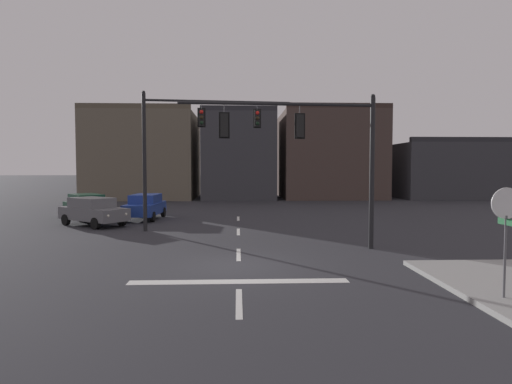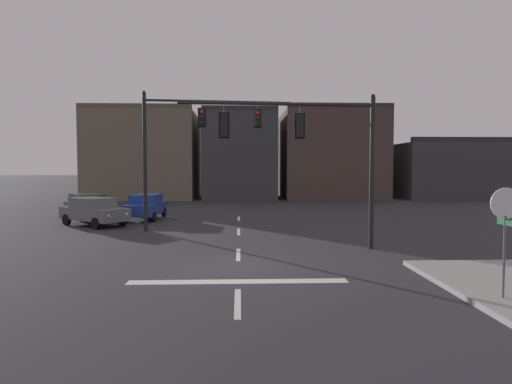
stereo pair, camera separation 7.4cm
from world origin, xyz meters
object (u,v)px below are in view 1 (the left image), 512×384
stop_sign (506,216)px  car_lot_nearside (87,206)px  signal_mast_far_side (187,136)px  car_lot_middle (93,211)px  signal_mast_near_side (315,142)px  car_lot_farside (145,206)px

stop_sign → car_lot_nearside: (-16.30, 18.58, -1.29)m
signal_mast_far_side → car_lot_middle: size_ratio=1.71×
signal_mast_near_side → stop_sign: bearing=-64.8°
car_lot_nearside → car_lot_middle: size_ratio=1.01×
signal_mast_far_side → stop_sign: signal_mast_far_side is taller
stop_sign → car_lot_farside: stop_sign is taller
signal_mast_near_side → car_lot_nearside: size_ratio=1.72×
signal_mast_far_side → car_lot_farside: 7.45m
signal_mast_near_side → signal_mast_far_side: (-5.75, 5.79, 0.68)m
car_lot_middle → signal_mast_far_side: bearing=-20.6°
signal_mast_far_side → car_lot_nearside: bearing=142.1°
signal_mast_far_side → car_lot_farside: bearing=122.5°
car_lot_nearside → car_lot_farside: bearing=-5.3°
car_lot_nearside → stop_sign: bearing=-48.7°
signal_mast_near_side → car_lot_middle: size_ratio=1.73×
signal_mast_far_side → car_lot_farside: (-3.32, 5.22, -4.15)m
stop_sign → car_lot_nearside: bearing=131.3°
car_lot_nearside → car_lot_middle: bearing=-66.2°
signal_mast_near_side → signal_mast_far_side: signal_mast_far_side is taller
signal_mast_far_side → car_lot_middle: 7.32m
signal_mast_near_side → car_lot_nearside: signal_mast_near_side is taller
signal_mast_far_side → car_lot_middle: bearing=159.4°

